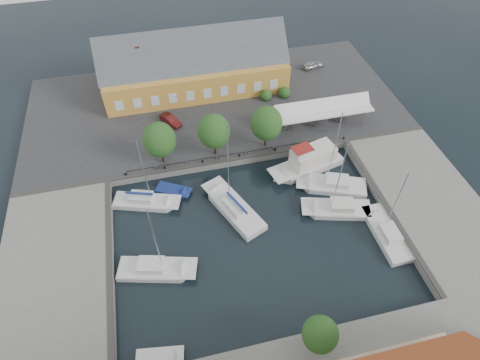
# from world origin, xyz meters

# --- Properties ---
(ground) EXTENTS (140.00, 140.00, 0.00)m
(ground) POSITION_xyz_m (0.00, 0.00, 0.00)
(ground) COLOR black
(ground) RESTS_ON ground
(north_quay) EXTENTS (56.00, 26.00, 1.00)m
(north_quay) POSITION_xyz_m (0.00, 23.00, 0.50)
(north_quay) COLOR #2D2D30
(north_quay) RESTS_ON ground
(west_quay) EXTENTS (12.00, 24.00, 1.00)m
(west_quay) POSITION_xyz_m (-22.00, -2.00, 0.50)
(west_quay) COLOR slate
(west_quay) RESTS_ON ground
(east_quay) EXTENTS (12.00, 24.00, 1.00)m
(east_quay) POSITION_xyz_m (22.00, -2.00, 0.50)
(east_quay) COLOR slate
(east_quay) RESTS_ON ground
(quay_edge_fittings) EXTENTS (56.00, 24.72, 0.40)m
(quay_edge_fittings) POSITION_xyz_m (0.02, 4.75, 1.06)
(quay_edge_fittings) COLOR #383533
(quay_edge_fittings) RESTS_ON north_quay
(warehouse) EXTENTS (28.56, 14.00, 9.55)m
(warehouse) POSITION_xyz_m (-2.60, 28.36, 4.43)
(warehouse) COLOR gold
(warehouse) RESTS_ON north_quay
(tent_canopy) EXTENTS (14.00, 4.00, 2.83)m
(tent_canopy) POSITION_xyz_m (14.00, 14.50, 3.68)
(tent_canopy) COLOR white
(tent_canopy) RESTS_ON north_quay
(quay_trees) EXTENTS (18.20, 4.20, 6.30)m
(quay_trees) POSITION_xyz_m (-2.00, 12.00, 4.88)
(quay_trees) COLOR black
(quay_trees) RESTS_ON north_quay
(car_silver) EXTENTS (3.93, 2.23, 1.26)m
(car_silver) POSITION_xyz_m (18.26, 28.88, 1.63)
(car_silver) COLOR #A6AAAE
(car_silver) RESTS_ON north_quay
(car_red) EXTENTS (3.10, 3.85, 1.23)m
(car_red) POSITION_xyz_m (-7.12, 19.73, 1.62)
(car_red) COLOR #4F1212
(car_red) RESTS_ON north_quay
(center_sailboat) EXTENTS (6.55, 10.14, 13.47)m
(center_sailboat) POSITION_xyz_m (-1.55, 2.52, 0.36)
(center_sailboat) COLOR silver
(center_sailboat) RESTS_ON ground
(trawler) EXTENTS (10.72, 5.44, 5.00)m
(trawler) POSITION_xyz_m (9.69, 7.36, 1.02)
(trawler) COLOR silver
(trawler) RESTS_ON ground
(east_boat_a) EXTENTS (9.28, 5.94, 12.52)m
(east_boat_a) POSITION_xyz_m (11.61, 3.36, 0.26)
(east_boat_a) COLOR silver
(east_boat_a) RESTS_ON ground
(east_boat_b) EXTENTS (8.83, 4.95, 11.57)m
(east_boat_b) POSITION_xyz_m (10.70, -0.42, 0.26)
(east_boat_b) COLOR silver
(east_boat_b) RESTS_ON ground
(east_boat_c) EXTENTS (2.65, 8.27, 10.53)m
(east_boat_c) POSITION_xyz_m (14.67, -5.28, 0.26)
(east_boat_c) COLOR silver
(east_boat_c) RESTS_ON ground
(west_boat_a) EXTENTS (8.53, 4.80, 11.06)m
(west_boat_a) POSITION_xyz_m (-11.98, 6.15, 0.27)
(west_boat_a) COLOR silver
(west_boat_a) RESTS_ON ground
(west_boat_c) EXTENTS (8.83, 4.77, 11.49)m
(west_boat_c) POSITION_xyz_m (-11.64, -3.56, 0.26)
(west_boat_c) COLOR silver
(west_boat_c) RESTS_ON ground
(launch_sw) EXTENTS (4.65, 2.33, 0.98)m
(launch_sw) POSITION_xyz_m (-12.18, -12.79, 0.09)
(launch_sw) COLOR silver
(launch_sw) RESTS_ON ground
(launch_nw) EXTENTS (4.81, 3.79, 0.88)m
(launch_nw) POSITION_xyz_m (-8.43, 7.36, 0.09)
(launch_nw) COLOR navy
(launch_nw) RESTS_ON ground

